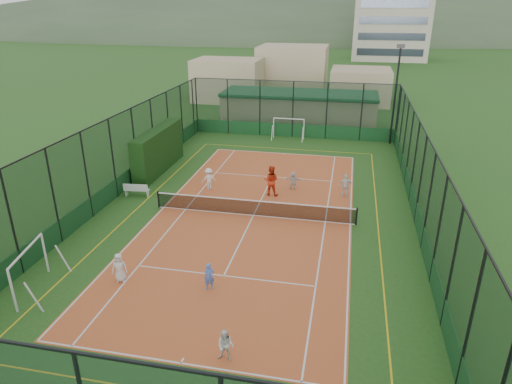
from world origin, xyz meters
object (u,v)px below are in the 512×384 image
(child_near_left, at_px, (119,268))
(child_far_left, at_px, (209,179))
(clubhouse, at_px, (299,108))
(child_far_back, at_px, (293,180))
(floodlight_ne, at_px, (395,96))
(child_far_right, at_px, (346,185))
(white_bench, at_px, (137,189))
(futsal_goal_near, at_px, (30,271))
(futsal_goal_far, at_px, (289,129))
(child_near_mid, at_px, (209,276))
(coach, at_px, (271,181))
(child_near_right, at_px, (226,346))

(child_near_left, bearing_deg, child_far_left, 67.45)
(clubhouse, xyz_separation_m, child_far_left, (-3.68, -18.64, -0.84))
(child_far_back, bearing_deg, floodlight_ne, -123.27)
(child_far_left, height_order, child_far_right, child_far_right)
(white_bench, xyz_separation_m, child_far_left, (4.12, 2.03, 0.29))
(futsal_goal_near, height_order, child_far_left, futsal_goal_near)
(clubhouse, xyz_separation_m, futsal_goal_far, (-0.25, -5.67, -0.67))
(white_bench, distance_m, child_near_left, 9.66)
(futsal_goal_far, height_order, child_near_mid, futsal_goal_far)
(coach, bearing_deg, child_near_right, 97.06)
(child_near_left, bearing_deg, clubhouse, 62.55)
(clubhouse, height_order, child_far_left, clubhouse)
(child_near_left, height_order, coach, coach)
(clubhouse, bearing_deg, child_near_left, -98.32)
(child_near_right, bearing_deg, futsal_goal_near, 171.09)
(clubhouse, relative_size, child_near_mid, 12.49)
(floodlight_ne, relative_size, futsal_goal_far, 2.93)
(child_near_right, height_order, child_far_left, child_far_left)
(futsal_goal_near, xyz_separation_m, child_far_left, (3.97, 12.46, -0.24))
(child_near_left, bearing_deg, child_far_right, 31.87)
(child_near_mid, height_order, child_far_back, child_near_mid)
(futsal_goal_near, bearing_deg, child_near_left, -78.15)
(floodlight_ne, bearing_deg, futsal_goal_far, -178.26)
(white_bench, bearing_deg, futsal_goal_far, 57.28)
(white_bench, distance_m, futsal_goal_far, 16.80)
(child_far_left, distance_m, coach, 4.14)
(clubhouse, distance_m, child_far_left, 19.02)
(futsal_goal_far, bearing_deg, clubhouse, 88.87)
(floodlight_ne, relative_size, clubhouse, 0.54)
(coach, bearing_deg, white_bench, 15.89)
(white_bench, bearing_deg, child_far_back, 12.21)
(child_far_right, distance_m, child_far_back, 3.42)
(child_near_mid, distance_m, child_near_right, 4.32)
(child_near_right, xyz_separation_m, child_far_right, (3.62, 15.37, 0.13))
(futsal_goal_near, relative_size, child_far_left, 2.09)
(floodlight_ne, relative_size, child_near_left, 6.18)
(child_near_left, xyz_separation_m, child_near_right, (5.80, -3.72, -0.06))
(coach, bearing_deg, child_far_left, 0.95)
(child_far_left, bearing_deg, child_near_mid, 77.71)
(white_bench, xyz_separation_m, child_near_left, (3.46, -9.02, 0.23))
(floodlight_ne, xyz_separation_m, child_far_left, (-12.28, -13.24, -3.39))
(child_near_left, xyz_separation_m, coach, (4.79, 10.89, 0.30))
(floodlight_ne, distance_m, child_near_left, 27.73)
(child_far_back, bearing_deg, clubhouse, -88.14)
(futsal_goal_far, bearing_deg, child_far_back, -79.30)
(futsal_goal_far, bearing_deg, floodlight_ne, 3.09)
(clubhouse, bearing_deg, child_far_left, -101.17)
(child_near_right, bearing_deg, child_far_back, 94.45)
(futsal_goal_near, distance_m, child_far_left, 13.07)
(clubhouse, xyz_separation_m, coach, (0.45, -18.80, -0.59))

